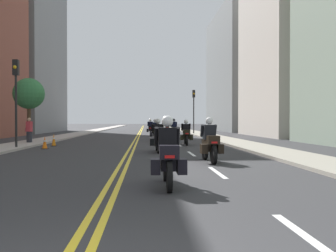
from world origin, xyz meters
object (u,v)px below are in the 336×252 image
object	(u,v)px
pedestrian_0	(29,131)
street_tree_0	(29,94)
motorcycle_1	(210,144)
motorcycle_5	(174,130)
motorcycle_7	(167,128)
motorcycle_6	(150,129)
motorcycle_3	(186,134)
motorcycle_4	(155,132)
motorcycle_0	(168,157)
motorcycle_2	(158,138)
traffic_cone_1	(54,140)
traffic_light_far	(194,104)
traffic_light_near	(16,87)
traffic_cone_2	(45,143)

from	to	relation	value
pedestrian_0	street_tree_0	distance (m)	2.74
motorcycle_1	motorcycle_5	size ratio (longest dim) A/B	0.97
motorcycle_7	motorcycle_6	bearing A→B (deg)	-113.23
motorcycle_6	motorcycle_3	bearing A→B (deg)	-81.90
motorcycle_4	motorcycle_0	bearing A→B (deg)	-87.94
motorcycle_2	motorcycle_4	bearing A→B (deg)	88.18
motorcycle_0	motorcycle_2	world-z (taller)	same
motorcycle_2	pedestrian_0	world-z (taller)	pedestrian_0
traffic_cone_1	street_tree_0	size ratio (longest dim) A/B	0.17
motorcycle_4	pedestrian_0	distance (m)	8.88
motorcycle_0	motorcycle_2	size ratio (longest dim) A/B	0.95
motorcycle_2	street_tree_0	world-z (taller)	street_tree_0
motorcycle_7	traffic_light_far	bearing A→B (deg)	-39.44
traffic_light_far	motorcycle_2	bearing A→B (deg)	-101.51
street_tree_0	motorcycle_5	bearing A→B (deg)	35.42
pedestrian_0	traffic_cone_1	bearing A→B (deg)	165.94
motorcycle_6	traffic_light_far	bearing A→B (deg)	28.19
motorcycle_7	motorcycle_4	bearing A→B (deg)	-97.42
motorcycle_6	traffic_light_near	bearing A→B (deg)	-110.99
motorcycle_1	street_tree_0	distance (m)	15.83
motorcycle_0	traffic_cone_2	distance (m)	13.01
motorcycle_4	motorcycle_7	world-z (taller)	motorcycle_7
traffic_light_far	motorcycle_5	bearing A→B (deg)	-109.30
motorcycle_7	traffic_cone_1	bearing A→B (deg)	-111.69
motorcycle_0	pedestrian_0	bearing A→B (deg)	116.59
motorcycle_5	motorcycle_7	world-z (taller)	motorcycle_5
motorcycle_0	motorcycle_1	distance (m)	5.19
traffic_light_near	motorcycle_0	bearing A→B (deg)	-57.90
motorcycle_2	traffic_light_near	size ratio (longest dim) A/B	0.48
street_tree_0	motorcycle_7	bearing A→B (deg)	59.70
motorcycle_6	pedestrian_0	world-z (taller)	motorcycle_6
motorcycle_2	traffic_light_near	distance (m)	8.00
motorcycle_3	traffic_cone_2	xyz separation A→B (m)	(-7.75, -2.70, -0.32)
motorcycle_0	traffic_cone_1	distance (m)	15.04
traffic_light_near	pedestrian_0	world-z (taller)	traffic_light_near
motorcycle_6	motorcycle_7	distance (m)	5.10
motorcycle_0	traffic_light_near	bearing A→B (deg)	122.14
traffic_light_far	street_tree_0	size ratio (longest dim) A/B	1.12
motorcycle_0	traffic_cone_2	world-z (taller)	motorcycle_0
motorcycle_7	motorcycle_1	bearing A→B (deg)	-91.06
motorcycle_4	traffic_light_far	bearing A→B (deg)	72.84
traffic_cone_1	traffic_light_near	distance (m)	3.97
motorcycle_1	traffic_light_far	bearing A→B (deg)	81.79
motorcycle_3	traffic_light_near	bearing A→B (deg)	-159.80
motorcycle_1	street_tree_0	size ratio (longest dim) A/B	0.51
motorcycle_0	motorcycle_2	distance (m)	9.19
motorcycle_7	street_tree_0	xyz separation A→B (m)	(-10.12, -17.31, 2.57)
motorcycle_1	motorcycle_7	xyz separation A→B (m)	(0.14, 29.32, 0.02)
motorcycle_4	motorcycle_5	distance (m)	4.98
street_tree_0	traffic_cone_1	bearing A→B (deg)	-52.20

